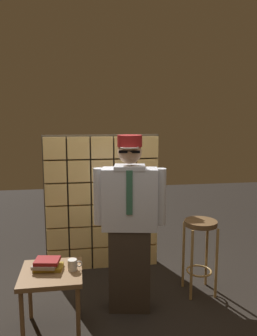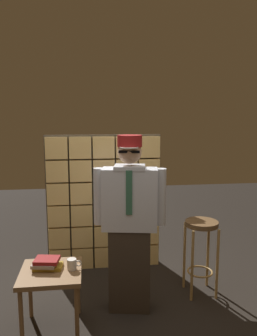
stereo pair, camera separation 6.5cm
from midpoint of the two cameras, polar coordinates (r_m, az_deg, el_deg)
glass_block_wall at (r=4.06m, az=-3.76°, el=-6.09°), size 1.39×0.10×1.67m
standing_person at (r=3.14m, az=0.80°, el=-9.25°), size 0.68×0.33×1.70m
bar_stool at (r=3.60m, az=12.95°, el=-12.02°), size 0.34×0.34×0.79m
side_table at (r=3.07m, az=-12.60°, el=-18.17°), size 0.52×0.52×0.56m
book_stack at (r=3.06m, az=-13.33°, el=-15.79°), size 0.27×0.20×0.09m
coffee_mug at (r=3.00m, az=-9.06°, el=-16.10°), size 0.13×0.08×0.09m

